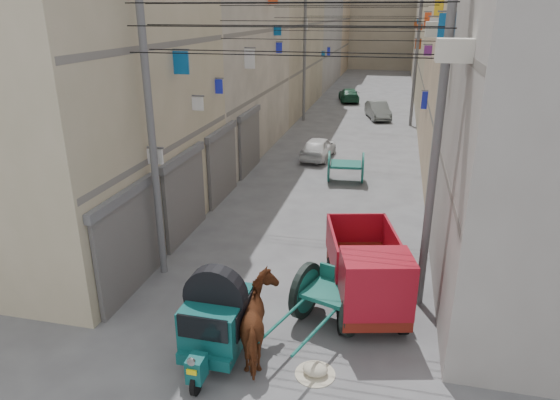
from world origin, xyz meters
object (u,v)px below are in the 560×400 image
(distant_car_white, at_px, (318,148))
(distant_car_green, at_px, (349,95))
(feed_sack, at_px, (315,369))
(distant_car_grey, at_px, (378,110))
(horse, at_px, (261,322))
(mini_truck, at_px, (368,280))
(second_cart, at_px, (346,166))
(tonga_cart, at_px, (329,297))
(auto_rickshaw, at_px, (217,317))

(distant_car_white, xyz_separation_m, distant_car_green, (-0.23, 17.64, -0.02))
(feed_sack, height_order, distant_car_grey, distant_car_grey)
(feed_sack, xyz_separation_m, horse, (-1.26, 0.36, 0.72))
(mini_truck, relative_size, distant_car_white, 1.19)
(second_cart, relative_size, distant_car_grey, 0.47)
(tonga_cart, distance_m, distant_car_white, 14.58)
(second_cart, relative_size, distant_car_white, 0.51)
(second_cart, height_order, distant_car_grey, second_cart)
(second_cart, distance_m, distant_car_green, 21.24)
(mini_truck, height_order, distant_car_white, mini_truck)
(feed_sack, distance_m, horse, 1.50)
(mini_truck, distance_m, distant_car_green, 31.57)
(tonga_cart, bearing_deg, mini_truck, 55.65)
(distant_car_white, relative_size, distant_car_green, 0.88)
(horse, relative_size, distant_car_green, 0.54)
(mini_truck, relative_size, distant_car_grey, 1.09)
(distant_car_green, bearing_deg, mini_truck, 85.50)
(second_cart, xyz_separation_m, distant_car_green, (-2.01, 21.14, -0.19))
(feed_sack, height_order, distant_car_white, distant_car_white)
(mini_truck, xyz_separation_m, distant_car_grey, (-0.93, 24.65, -0.39))
(auto_rickshaw, height_order, distant_car_grey, auto_rickshaw)
(second_cart, distance_m, distant_car_grey, 14.46)
(tonga_cart, relative_size, mini_truck, 0.86)
(horse, height_order, distant_car_white, horse)
(auto_rickshaw, xyz_separation_m, mini_truck, (3.07, 2.37, -0.00))
(auto_rickshaw, relative_size, distant_car_green, 0.64)
(distant_car_white, bearing_deg, mini_truck, 109.25)
(auto_rickshaw, relative_size, mini_truck, 0.61)
(mini_truck, bearing_deg, distant_car_green, 82.68)
(auto_rickshaw, bearing_deg, mini_truck, 38.46)
(distant_car_grey, distance_m, distant_car_green, 7.23)
(tonga_cart, distance_m, distant_car_green, 32.11)
(second_cart, bearing_deg, distant_car_green, 90.22)
(feed_sack, relative_size, distant_car_green, 0.14)
(auto_rickshaw, height_order, mini_truck, mini_truck)
(feed_sack, distance_m, distant_car_white, 16.42)
(horse, xyz_separation_m, distant_car_grey, (1.21, 26.80, -0.26))
(auto_rickshaw, xyz_separation_m, distant_car_grey, (2.13, 27.03, -0.39))
(auto_rickshaw, relative_size, distant_car_grey, 0.66)
(tonga_cart, distance_m, mini_truck, 1.09)
(horse, bearing_deg, mini_truck, -152.24)
(tonga_cart, bearing_deg, second_cart, 113.32)
(horse, xyz_separation_m, distant_car_white, (-1.27, 15.86, -0.29))
(horse, height_order, distant_car_green, horse)
(tonga_cart, distance_m, second_cart, 10.87)
(second_cart, relative_size, feed_sack, 3.14)
(feed_sack, bearing_deg, distant_car_green, 94.67)
(tonga_cart, height_order, mini_truck, mini_truck)
(auto_rickshaw, bearing_deg, distant_car_green, 91.71)
(tonga_cart, relative_size, distant_car_white, 1.02)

